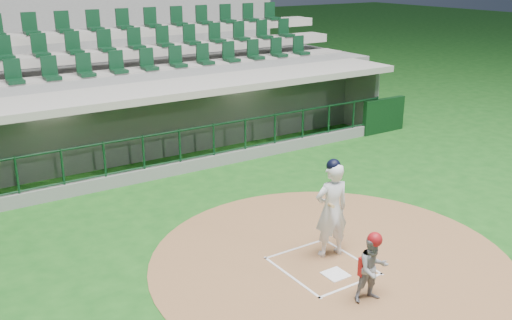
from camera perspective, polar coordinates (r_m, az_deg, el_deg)
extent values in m
plane|color=#164E16|center=(11.58, 5.67, -9.94)|extent=(120.00, 120.00, 0.00)
cylinder|color=brown|center=(11.61, 7.47, -9.89)|extent=(7.20, 7.20, 0.01)
cube|color=white|center=(11.10, 7.95, -11.26)|extent=(0.43, 0.43, 0.02)
cube|color=white|center=(10.96, 3.52, -11.56)|extent=(0.05, 1.80, 0.01)
cube|color=silver|center=(11.81, 9.48, -9.42)|extent=(0.05, 1.80, 0.01)
cube|color=silver|center=(11.95, 4.01, -8.82)|extent=(1.55, 0.05, 0.01)
cube|color=white|center=(10.82, 9.54, -12.25)|extent=(1.55, 0.05, 0.01)
cube|color=slate|center=(17.73, -9.62, -1.54)|extent=(15.00, 3.00, 0.10)
cube|color=slate|center=(18.73, -11.84, 3.93)|extent=(15.00, 0.20, 2.70)
cube|color=#A19C8F|center=(18.56, -11.75, 4.59)|extent=(13.50, 0.04, 0.90)
cube|color=gray|center=(21.26, 9.06, 5.87)|extent=(0.20, 3.00, 2.70)
cube|color=gray|center=(16.73, -9.80, 7.38)|extent=(15.40, 3.50, 0.20)
cube|color=slate|center=(16.16, -7.53, -0.84)|extent=(15.00, 0.15, 0.40)
cube|color=black|center=(15.70, -7.77, 4.58)|extent=(15.00, 0.01, 0.95)
cube|color=olive|center=(18.56, -10.97, 0.21)|extent=(12.75, 0.40, 0.45)
cube|color=white|center=(16.09, -20.00, 5.58)|extent=(1.30, 0.35, 0.04)
cube|color=white|center=(18.33, -1.41, 8.24)|extent=(1.30, 0.35, 0.04)
cube|color=black|center=(20.40, 12.64, 4.37)|extent=(1.80, 0.18, 1.20)
imported|color=maroon|center=(16.95, -23.45, -0.44)|extent=(1.31, 0.97, 1.80)
imported|color=maroon|center=(18.03, -13.28, 1.93)|extent=(1.21, 0.78, 1.91)
imported|color=maroon|center=(18.85, -5.63, 3.04)|extent=(1.05, 0.83, 1.88)
imported|color=maroon|center=(20.85, 4.23, 4.21)|extent=(1.54, 0.99, 1.58)
cube|color=slate|center=(20.17, -13.64, 5.73)|extent=(17.00, 6.50, 2.50)
cube|color=gray|center=(18.55, -12.31, 8.35)|extent=(16.60, 0.95, 0.30)
cube|color=gray|center=(19.35, -13.46, 10.34)|extent=(16.60, 0.95, 0.30)
cube|color=gray|center=(20.17, -14.54, 12.17)|extent=(16.60, 0.95, 0.30)
cube|color=slate|center=(23.07, -16.80, 10.56)|extent=(17.00, 0.25, 5.05)
imported|color=white|center=(11.38, 7.56, -4.97)|extent=(0.79, 0.59, 1.96)
sphere|color=black|center=(11.04, 7.76, -0.59)|extent=(0.28, 0.28, 0.28)
cylinder|color=tan|center=(10.95, 7.46, -4.48)|extent=(0.58, 0.79, 0.39)
imported|color=gray|center=(10.18, 11.58, -10.61)|extent=(0.68, 0.58, 1.22)
sphere|color=maroon|center=(9.92, 11.80, -7.79)|extent=(0.26, 0.26, 0.26)
cube|color=#B41313|center=(10.27, 10.99, -10.29)|extent=(0.32, 0.10, 0.35)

